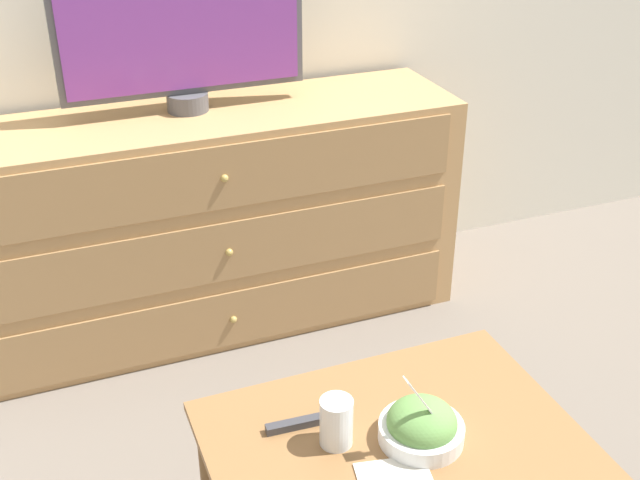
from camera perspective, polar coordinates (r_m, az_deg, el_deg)
name	(u,v)px	position (r m, az deg, el deg)	size (l,w,h in m)	color
ground_plane	(163,289)	(3.11, -11.08, -3.45)	(12.00, 12.00, 0.00)	#70665B
dresser	(211,222)	(2.73, -7.75, 1.30)	(1.66, 0.46, 0.76)	tan
tv	(181,24)	(2.55, -9.85, 14.88)	(0.77, 0.13, 0.52)	#515156
coffee_table	(394,469)	(1.76, 5.28, -15.93)	(0.76, 0.55, 0.48)	olive
takeout_bowl	(422,426)	(1.68, 7.23, -12.98)	(0.18, 0.18, 0.19)	silver
drink_cup	(336,425)	(1.66, 1.16, -12.99)	(0.07, 0.07, 0.11)	white
remote_control	(300,423)	(1.72, -1.42, -12.89)	(0.15, 0.03, 0.02)	#38383D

